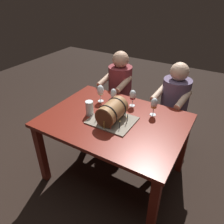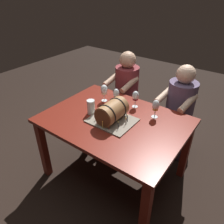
# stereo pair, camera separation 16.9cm
# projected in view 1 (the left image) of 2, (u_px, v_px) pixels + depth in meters

# --- Properties ---
(ground_plane) EXTENTS (8.00, 8.00, 0.00)m
(ground_plane) POSITION_uv_depth(u_px,v_px,m) (114.00, 173.00, 2.49)
(ground_plane) COLOR black
(dining_table) EXTENTS (1.36, 1.00, 0.75)m
(dining_table) POSITION_uv_depth(u_px,v_px,m) (114.00, 128.00, 2.14)
(dining_table) COLOR maroon
(dining_table) RESTS_ON ground
(barrel_cake) EXTENTS (0.42, 0.35, 0.21)m
(barrel_cake) POSITION_uv_depth(u_px,v_px,m) (112.00, 112.00, 2.01)
(barrel_cake) COLOR gray
(barrel_cake) RESTS_ON dining_table
(wine_glass_amber) EXTENTS (0.07, 0.07, 0.19)m
(wine_glass_amber) POSITION_uv_depth(u_px,v_px,m) (154.00, 104.00, 2.09)
(wine_glass_amber) COLOR white
(wine_glass_amber) RESTS_ON dining_table
(wine_glass_rose) EXTENTS (0.07, 0.07, 0.19)m
(wine_glass_rose) POSITION_uv_depth(u_px,v_px,m) (113.00, 94.00, 2.25)
(wine_glass_rose) COLOR white
(wine_glass_rose) RESTS_ON dining_table
(wine_glass_red) EXTENTS (0.07, 0.07, 0.18)m
(wine_glass_red) POSITION_uv_depth(u_px,v_px,m) (133.00, 95.00, 2.25)
(wine_glass_red) COLOR white
(wine_glass_red) RESTS_ON dining_table
(wine_glass_white) EXTENTS (0.07, 0.07, 0.19)m
(wine_glass_white) POSITION_uv_depth(u_px,v_px,m) (100.00, 91.00, 2.33)
(wine_glass_white) COLOR white
(wine_glass_white) RESTS_ON dining_table
(beer_pint) EXTENTS (0.08, 0.08, 0.15)m
(beer_pint) POSITION_uv_depth(u_px,v_px,m) (90.00, 109.00, 2.13)
(beer_pint) COLOR white
(beer_pint) RESTS_ON dining_table
(person_seated_left) EXTENTS (0.36, 0.46, 1.17)m
(person_seated_left) POSITION_uv_depth(u_px,v_px,m) (120.00, 98.00, 2.95)
(person_seated_left) COLOR #4C1B1E
(person_seated_left) RESTS_ON ground
(person_seated_right) EXTENTS (0.40, 0.49, 1.15)m
(person_seated_right) POSITION_uv_depth(u_px,v_px,m) (172.00, 113.00, 2.63)
(person_seated_right) COLOR #372D40
(person_seated_right) RESTS_ON ground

